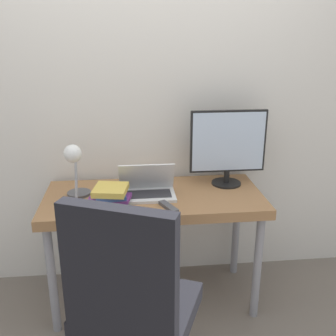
{
  "coord_description": "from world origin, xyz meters",
  "views": [
    {
      "loc": [
        -0.15,
        -1.91,
        1.69
      ],
      "look_at": [
        0.08,
        0.27,
        0.93
      ],
      "focal_mm": 42.0,
      "sensor_mm": 36.0,
      "label": 1
    }
  ],
  "objects_px": {
    "monitor": "(228,145)",
    "book_stack": "(110,196)",
    "laptop": "(147,189)",
    "desk_lamp": "(74,164)",
    "office_chair": "(131,299)"
  },
  "relations": [
    {
      "from": "monitor",
      "to": "book_stack",
      "type": "bearing_deg",
      "value": -160.39
    },
    {
      "from": "laptop",
      "to": "monitor",
      "type": "xyz_separation_m",
      "value": [
        0.52,
        0.14,
        0.22
      ]
    },
    {
      "from": "desk_lamp",
      "to": "office_chair",
      "type": "bearing_deg",
      "value": -67.82
    },
    {
      "from": "laptop",
      "to": "desk_lamp",
      "type": "distance_m",
      "value": 0.45
    },
    {
      "from": "monitor",
      "to": "office_chair",
      "type": "xyz_separation_m",
      "value": [
        -0.64,
        -0.9,
        -0.42
      ]
    },
    {
      "from": "desk_lamp",
      "to": "book_stack",
      "type": "relative_size",
      "value": 1.41
    },
    {
      "from": "monitor",
      "to": "book_stack",
      "type": "height_order",
      "value": "monitor"
    },
    {
      "from": "office_chair",
      "to": "desk_lamp",
      "type": "bearing_deg",
      "value": 112.18
    },
    {
      "from": "office_chair",
      "to": "monitor",
      "type": "bearing_deg",
      "value": 54.57
    },
    {
      "from": "desk_lamp",
      "to": "monitor",
      "type": "bearing_deg",
      "value": 10.86
    },
    {
      "from": "monitor",
      "to": "office_chair",
      "type": "bearing_deg",
      "value": -125.43
    },
    {
      "from": "laptop",
      "to": "desk_lamp",
      "type": "bearing_deg",
      "value": -175.04
    },
    {
      "from": "desk_lamp",
      "to": "book_stack",
      "type": "height_order",
      "value": "desk_lamp"
    },
    {
      "from": "book_stack",
      "to": "desk_lamp",
      "type": "bearing_deg",
      "value": 157.09
    },
    {
      "from": "laptop",
      "to": "book_stack",
      "type": "bearing_deg",
      "value": -150.89
    }
  ]
}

